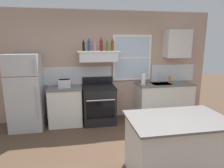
# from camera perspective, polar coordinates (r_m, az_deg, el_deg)

# --- Properties ---
(ground_plane) EXTENTS (16.00, 16.00, 0.00)m
(ground_plane) POSITION_cam_1_polar(r_m,az_deg,el_deg) (3.40, 4.80, -22.93)
(ground_plane) COLOR #4C3828
(back_wall) EXTENTS (5.40, 0.11, 2.70)m
(back_wall) POSITION_cam_1_polar(r_m,az_deg,el_deg) (5.00, -1.17, 5.34)
(back_wall) COLOR tan
(back_wall) RESTS_ON ground_plane
(refrigerator) EXTENTS (0.70, 0.72, 1.70)m
(refrigerator) POSITION_cam_1_polar(r_m,az_deg,el_deg) (4.79, -23.83, -2.13)
(refrigerator) COLOR #B7BABC
(refrigerator) RESTS_ON ground_plane
(counter_left_of_stove) EXTENTS (0.79, 0.63, 0.91)m
(counter_left_of_stove) POSITION_cam_1_polar(r_m,az_deg,el_deg) (4.83, -13.35, -6.18)
(counter_left_of_stove) COLOR silver
(counter_left_of_stove) RESTS_ON ground_plane
(toaster) EXTENTS (0.30, 0.20, 0.19)m
(toaster) POSITION_cam_1_polar(r_m,az_deg,el_deg) (4.67, -13.67, 0.21)
(toaster) COLOR silver
(toaster) RESTS_ON counter_left_of_stove
(stove_range) EXTENTS (0.76, 0.69, 1.09)m
(stove_range) POSITION_cam_1_polar(r_m,az_deg,el_deg) (4.80, -3.77, -5.84)
(stove_range) COLOR black
(stove_range) RESTS_ON ground_plane
(range_hood_shelf) EXTENTS (0.96, 0.52, 0.24)m
(range_hood_shelf) POSITION_cam_1_polar(r_m,az_deg,el_deg) (4.67, -4.11, 8.16)
(range_hood_shelf) COLOR silver
(bottle_balsamic_dark) EXTENTS (0.06, 0.06, 0.26)m
(bottle_balsamic_dark) POSITION_cam_1_polar(r_m,az_deg,el_deg) (4.61, -8.31, 10.87)
(bottle_balsamic_dark) COLOR black
(bottle_balsamic_dark) RESTS_ON range_hood_shelf
(bottle_blue_liqueur) EXTENTS (0.07, 0.07, 0.29)m
(bottle_blue_liqueur) POSITION_cam_1_polar(r_m,az_deg,el_deg) (4.64, -6.75, 11.07)
(bottle_blue_liqueur) COLOR #1E478C
(bottle_blue_liqueur) RESTS_ON range_hood_shelf
(bottle_rose_pink) EXTENTS (0.07, 0.07, 0.30)m
(bottle_rose_pink) POSITION_cam_1_polar(r_m,az_deg,el_deg) (4.66, -5.00, 11.16)
(bottle_rose_pink) COLOR #C67F84
(bottle_rose_pink) RESTS_ON range_hood_shelf
(bottle_red_label_wine) EXTENTS (0.07, 0.07, 0.30)m
(bottle_red_label_wine) POSITION_cam_1_polar(r_m,az_deg,el_deg) (4.63, -3.17, 11.20)
(bottle_red_label_wine) COLOR maroon
(bottle_red_label_wine) RESTS_ON range_hood_shelf
(bottle_olive_oil_square) EXTENTS (0.06, 0.06, 0.25)m
(bottle_olive_oil_square) POSITION_cam_1_polar(r_m,az_deg,el_deg) (4.65, -1.45, 10.98)
(bottle_olive_oil_square) COLOR #4C601E
(bottle_olive_oil_square) RESTS_ON range_hood_shelf
(bottle_amber_wine) EXTENTS (0.07, 0.07, 0.28)m
(bottle_amber_wine) POSITION_cam_1_polar(r_m,az_deg,el_deg) (4.72, 0.15, 11.14)
(bottle_amber_wine) COLOR brown
(bottle_amber_wine) RESTS_ON range_hood_shelf
(counter_right_with_sink) EXTENTS (1.43, 0.63, 0.91)m
(counter_right_with_sink) POSITION_cam_1_polar(r_m,az_deg,el_deg) (5.29, 14.85, -4.60)
(counter_right_with_sink) COLOR silver
(counter_right_with_sink) RESTS_ON ground_plane
(sink_faucet) EXTENTS (0.03, 0.17, 0.28)m
(sink_faucet) POSITION_cam_1_polar(r_m,az_deg,el_deg) (5.20, 13.78, 2.26)
(sink_faucet) COLOR silver
(sink_faucet) RESTS_ON counter_right_with_sink
(paper_towel_roll) EXTENTS (0.11, 0.11, 0.27)m
(paper_towel_roll) POSITION_cam_1_polar(r_m,az_deg,el_deg) (4.94, 9.14, 1.49)
(paper_towel_roll) COLOR white
(paper_towel_roll) RESTS_ON counter_right_with_sink
(dish_soap_bottle) EXTENTS (0.06, 0.06, 0.18)m
(dish_soap_bottle) POSITION_cam_1_polar(r_m,az_deg,el_deg) (5.33, 16.47, 1.44)
(dish_soap_bottle) COLOR orange
(dish_soap_bottle) RESTS_ON counter_right_with_sink
(kitchen_island) EXTENTS (1.40, 0.90, 0.91)m
(kitchen_island) POSITION_cam_1_polar(r_m,az_deg,el_deg) (3.12, 18.16, -17.17)
(kitchen_island) COLOR silver
(kitchen_island) RESTS_ON ground_plane
(upper_cabinet_right) EXTENTS (0.64, 0.32, 0.70)m
(upper_cabinet_right) POSITION_cam_1_polar(r_m,az_deg,el_deg) (5.36, 18.53, 11.05)
(upper_cabinet_right) COLOR silver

